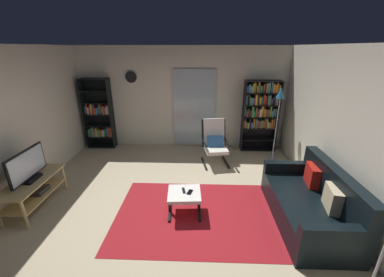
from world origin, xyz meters
TOP-DOWN VIEW (x-y plane):
  - ground_plane at (0.00, 0.00)m, footprint 7.02×7.02m
  - wall_back at (0.00, 2.90)m, footprint 5.60×0.06m
  - wall_right at (2.70, 0.00)m, footprint 0.06×6.00m
  - glass_door_panel at (0.32, 2.83)m, footprint 1.10×0.01m
  - area_rug at (0.49, -0.07)m, footprint 2.70×1.83m
  - tv_stand at (-2.29, 0.06)m, footprint 0.51×1.17m
  - television at (-2.28, 0.05)m, footprint 0.20×0.81m
  - bookshelf_near_tv at (-2.18, 2.70)m, footprint 0.71×0.30m
  - bookshelf_near_sofa at (1.99, 2.66)m, footprint 0.88×0.30m
  - leather_sofa at (2.19, -0.14)m, footprint 0.89×1.80m
  - lounge_armchair at (0.82, 1.86)m, footprint 0.66×0.73m
  - ottoman at (0.24, -0.03)m, footprint 0.55×0.51m
  - tv_remote at (0.23, 0.02)m, footprint 0.07×0.15m
  - cell_phone at (0.33, -0.02)m, footprint 0.11×0.15m
  - floor_lamp_by_shelf at (2.25, 2.06)m, footprint 0.22×0.22m
  - wall_clock at (-1.28, 2.82)m, footprint 0.29×0.03m

SIDE VIEW (x-z plane):
  - ground_plane at x=0.00m, z-range 0.00..0.00m
  - area_rug at x=0.49m, z-range 0.00..0.01m
  - leather_sofa at x=2.19m, z-range -0.14..0.76m
  - ottoman at x=0.24m, z-range 0.13..0.52m
  - tv_stand at x=-2.29m, z-range 0.08..0.60m
  - cell_phone at x=0.33m, z-range 0.39..0.40m
  - tv_remote at x=0.23m, z-range 0.39..0.41m
  - lounge_armchair at x=0.82m, z-range 0.02..1.05m
  - television at x=-2.28m, z-range 0.50..1.01m
  - bookshelf_near_tv at x=-2.18m, z-range -0.07..1.76m
  - glass_door_panel at x=0.32m, z-range 0.05..2.05m
  - bookshelf_near_sofa at x=1.99m, z-range 0.16..1.97m
  - wall_back at x=0.00m, z-range 0.00..2.60m
  - wall_right at x=2.70m, z-range 0.00..2.60m
  - floor_lamp_by_shelf at x=2.25m, z-range 0.53..2.26m
  - wall_clock at x=-1.28m, z-range 1.71..2.00m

